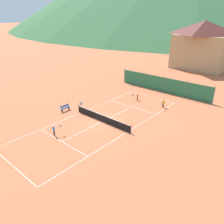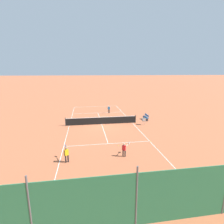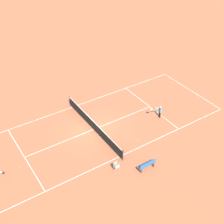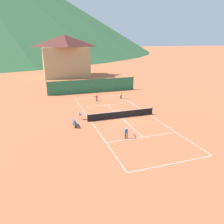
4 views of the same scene
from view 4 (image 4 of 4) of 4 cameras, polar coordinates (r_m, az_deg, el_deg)
name	(u,v)px [view 4 (image 4 of 4)]	position (r m, az deg, el deg)	size (l,w,h in m)	color
ground_plane	(121,118)	(28.93, 2.44, -1.52)	(600.00, 600.00, 0.00)	#B7603D
court_line_markings	(121,118)	(28.93, 2.44, -1.52)	(8.25, 23.85, 0.01)	white
tennis_net	(121,114)	(28.77, 2.46, -0.59)	(9.18, 0.08, 1.06)	#2D2D2D
windscreen_fence_far	(93,86)	(42.88, -5.05, 6.82)	(17.28, 0.08, 2.90)	#2D754C
player_far_service	(97,97)	(36.72, -4.06, 3.86)	(0.80, 0.79, 1.13)	black
player_near_service	(126,132)	(22.83, 3.75, -5.20)	(0.62, 0.98, 1.23)	black
player_far_baseline	(121,95)	(38.26, 2.40, 4.56)	(0.41, 1.06, 1.23)	black
tennis_ball_alley_left	(81,107)	(33.83, -8.12, 1.33)	(0.07, 0.07, 0.07)	#CCE033
tennis_ball_far_corner	(101,104)	(35.02, -3.01, 2.08)	(0.07, 0.07, 0.07)	#CCE033
tennis_ball_by_net_left	(190,156)	(20.90, 19.78, -10.79)	(0.07, 0.07, 0.07)	#CCE033
tennis_ball_by_net_right	(118,116)	(29.39, 1.53, -1.12)	(0.07, 0.07, 0.07)	#CCE033
tennis_ball_mid_court	(103,127)	(25.74, -2.43, -4.03)	(0.07, 0.07, 0.07)	#CCE033
tennis_ball_near_corner	(171,141)	(23.18, 15.04, -7.32)	(0.07, 0.07, 0.07)	#CCE033
ball_hopper	(80,115)	(28.37, -8.38, -0.71)	(0.36, 0.36, 0.89)	#B7B7BC
courtside_bench	(75,123)	(26.34, -9.75, -2.79)	(0.36, 1.50, 0.84)	#336699
alpine_chalet	(65,55)	(63.35, -12.11, 14.33)	(13.00, 10.00, 11.20)	tan
mountain_west_ridge	(36,16)	(240.27, -19.12, 22.65)	(196.26, 196.26, 63.37)	#28562D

